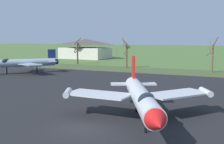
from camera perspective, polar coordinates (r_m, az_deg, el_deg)
The scene contains 9 objects.
ground_plane at distance 24.40m, azimuth -6.56°, elevation -11.56°, with size 600.00×600.00×0.00m, color #4C6B33.
asphalt_apron at distance 36.97m, azimuth 4.98°, elevation -5.09°, with size 102.55×47.73×0.05m, color black.
grass_verge_strip at distance 65.54m, azimuth 13.73°, elevation 0.02°, with size 162.55×12.00×0.06m, color #42532C.
jet_fighter_front_right at distance 63.62m, azimuth -18.54°, elevation 1.82°, with size 13.45×14.84×5.25m.
jet_fighter_rear_left at distance 25.59m, azimuth 5.99°, elevation -5.04°, with size 14.46×15.99×5.76m.
bare_tree_far_left at distance 84.15m, azimuth -7.13°, elevation 4.30°, with size 2.50×2.30×7.98m.
bare_tree_left_of_center at distance 72.16m, azimuth 2.98°, elevation 4.03°, with size 2.79×2.57×7.96m.
bare_tree_center at distance 66.30m, azimuth 20.05°, elevation 3.16°, with size 2.55×2.48×8.07m.
visitor_building at distance 107.93m, azimuth -5.53°, elevation 4.80°, with size 18.93×12.93×7.59m.
Camera 1 is at (12.00, -19.79, 7.73)m, focal length 44.14 mm.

